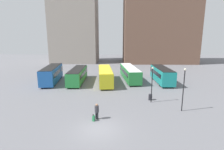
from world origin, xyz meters
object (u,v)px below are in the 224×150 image
Objects in this scene: bus_2 at (105,75)px; suitcase at (94,118)px; bus_0 at (52,74)px; lamp_post_1 at (184,86)px; trash_bin at (150,97)px; traveler at (97,110)px; lamp_post_0 at (152,82)px; bus_4 at (162,74)px; bus_3 at (130,73)px; bus_1 at (78,75)px.

suitcase is (-0.38, -16.56, -1.29)m from bus_2.
bus_0 is 1.95× the size of lamp_post_1.
bus_2 is at bearing 125.35° from trash_bin.
trash_bin is (7.11, 6.21, -0.64)m from traveler.
lamp_post_0 reaches higher than bus_2.
traveler is 2.11× the size of trash_bin.
bus_0 is 1.09× the size of bus_4.
bus_0 is 5.79× the size of traveler.
bus_3 is at bearing 97.88° from lamp_post_0.
bus_4 is at bearing -25.79° from traveler.
bus_1 is 10.95m from bus_3.
bus_1 is at bearing 25.72° from suitcase.
bus_2 reaches higher than traveler.
lamp_post_1 is at bearing -43.16° from lamp_post_0.
suitcase is 9.95m from trash_bin.
bus_3 is at bearing 98.74° from trash_bin.
suitcase is at bearing -164.36° from bus_1.
trash_bin is (7.05, -9.93, -1.16)m from bus_2.
bus_4 is at bearing -115.33° from bus_3.
lamp_post_0 is 5.86× the size of trash_bin.
bus_4 reaches higher than bus_1.
bus_1 is 5.93× the size of traveler.
bus_2 is at bearing 126.26° from lamp_post_1.
bus_0 is at bearing 92.76° from bus_3.
lamp_post_0 is (7.36, 5.71, 2.68)m from suitcase.
bus_4 is 11.41m from trash_bin.
traveler is 9.02m from lamp_post_0.
traveler is at bearing 144.53° from bus_4.
bus_4 is 12.30m from lamp_post_0.
lamp_post_1 is (10.51, 2.76, 2.86)m from suitcase.
bus_2 is at bearing 91.77° from bus_4.
bus_1 is 0.88× the size of bus_3.
bus_4 is 1.91× the size of lamp_post_0.
bus_2 reaches higher than bus_1.
bus_2 is (5.63, -0.55, 0.08)m from bus_1.
suitcase is 0.98× the size of trash_bin.
bus_2 reaches higher than suitcase.
bus_3 is 1.27× the size of bus_4.
bus_4 is 1.79× the size of lamp_post_1.
bus_2 is at bearing 7.33° from suitcase.
lamp_post_1 reaches higher than bus_1.
traveler is at bearing -153.76° from bus_0.
lamp_post_0 is at bearing -44.39° from traveler.
bus_3 reaches higher than trash_bin.
bus_4 is (22.20, 0.22, -0.12)m from bus_0.
lamp_post_0 is at bearing 136.84° from lamp_post_1.
bus_0 is 19.68m from traveler.
lamp_post_1 is (20.93, -14.13, 1.42)m from bus_0.
lamp_post_0 is at bearing -129.01° from bus_0.
bus_3 is at bearing -6.60° from traveler.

